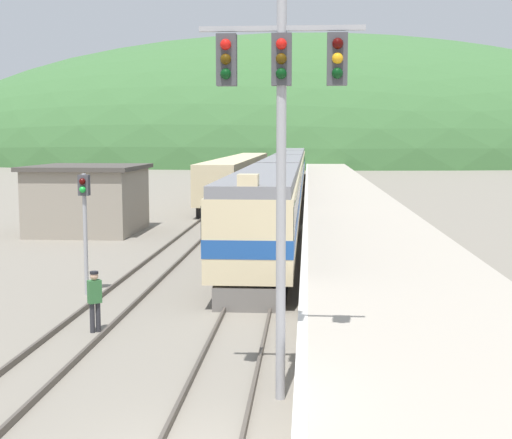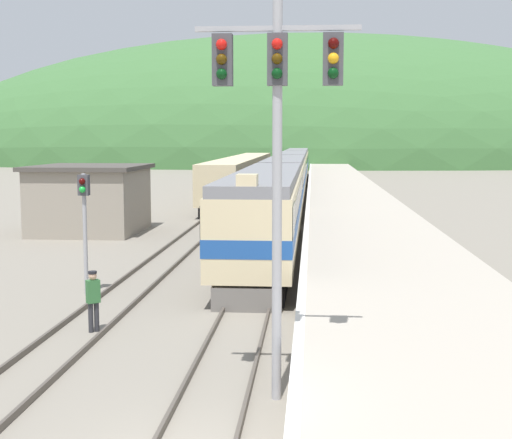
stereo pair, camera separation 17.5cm
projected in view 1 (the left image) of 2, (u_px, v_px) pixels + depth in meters
track_main at (291, 185)px, 81.31m from camera, size 1.52×180.00×0.16m
track_siding at (252, 185)px, 81.63m from camera, size 1.52×180.00×0.16m
platform at (342, 195)px, 61.08m from camera, size 6.41×140.00×1.14m
distant_hills at (299, 163)px, 159.13m from camera, size 175.44×78.95×55.87m
station_shed at (89, 199)px, 41.09m from camera, size 6.14×6.87×3.89m
express_train_lead_car at (266, 211)px, 32.29m from camera, size 2.90×21.15×4.32m
carriage_second at (283, 182)px, 54.09m from camera, size 2.89×20.64×3.96m
carriage_third at (290, 169)px, 75.42m from camera, size 2.89×20.64×3.96m
carriage_fourth at (294, 162)px, 96.74m from camera, size 2.89×20.64×3.96m
siding_train at (240, 176)px, 66.58m from camera, size 2.90×38.97×3.68m
signal_mast_main at (281, 117)px, 14.27m from camera, size 3.30×0.42×8.50m
signal_post_siding at (84, 209)px, 24.48m from camera, size 0.36×0.42×4.24m
track_worker at (95, 298)px, 19.97m from camera, size 0.42×0.39×1.74m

